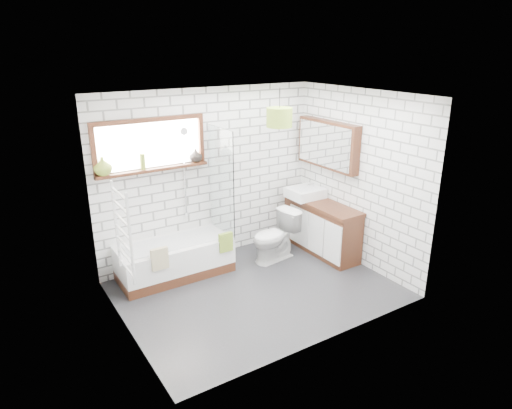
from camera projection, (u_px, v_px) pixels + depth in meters
floor at (257, 290)px, 5.99m from camera, size 3.40×2.60×0.01m
ceiling at (257, 95)px, 5.16m from camera, size 3.40×2.60×0.01m
wall_back at (209, 176)px, 6.61m from camera, size 3.40×0.01×2.50m
wall_front at (327, 236)px, 4.53m from camera, size 3.40×0.01×2.50m
wall_left at (118, 229)px, 4.71m from camera, size 0.01×2.60×2.50m
wall_right at (359, 179)px, 6.43m from camera, size 0.01×2.60×2.50m
window at (151, 145)px, 5.96m from camera, size 1.52×0.16×0.68m
towel_radiator at (123, 232)px, 4.75m from camera, size 0.06×0.52×1.00m
mirror_cabinet at (328, 144)px, 6.74m from camera, size 0.16×1.20×0.70m
shower_riser at (184, 174)px, 6.34m from camera, size 0.02×0.02×1.30m
bathtub at (175, 259)px, 6.30m from camera, size 1.54×0.68×0.50m
shower_screen at (221, 181)px, 6.35m from camera, size 0.02×0.72×1.50m
towel_green at (226, 242)px, 6.27m from camera, size 0.20×0.05×0.27m
towel_beige at (160, 259)px, 5.78m from camera, size 0.22×0.06×0.29m
vanity at (321, 227)px, 6.99m from camera, size 0.45×1.39×0.80m
basin at (305, 193)px, 7.07m from camera, size 0.52×0.45×0.15m
tap at (313, 188)px, 7.14m from camera, size 0.03×0.03×0.15m
toilet at (275, 236)px, 6.72m from camera, size 0.52×0.78×0.74m
vase_olive at (103, 168)px, 5.68m from camera, size 0.28×0.28×0.23m
vase_dark at (196, 157)px, 6.33m from camera, size 0.22×0.22×0.19m
bottle at (143, 163)px, 5.94m from camera, size 0.07×0.07×0.21m
pendant at (279, 117)px, 6.26m from camera, size 0.36×0.36×0.26m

